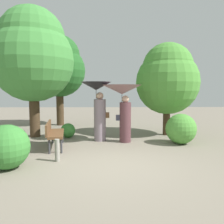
{
  "coord_description": "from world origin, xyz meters",
  "views": [
    {
      "loc": [
        -0.19,
        -5.43,
        1.8
      ],
      "look_at": [
        0.0,
        3.19,
        1.0
      ],
      "focal_mm": 36.07,
      "sensor_mm": 36.0,
      "label": 1
    }
  ],
  "objects_px": {
    "person_right": "(123,99)",
    "tree_near_left": "(33,54)",
    "tree_near_right": "(167,78)",
    "park_bench": "(54,132)",
    "path_marker_post": "(57,150)",
    "person_left": "(98,101)",
    "tree_mid_left": "(59,66)"
  },
  "relations": [
    {
      "from": "tree_near_left",
      "to": "path_marker_post",
      "type": "xyz_separation_m",
      "value": [
        1.58,
        -3.2,
        -2.93
      ]
    },
    {
      "from": "park_bench",
      "to": "path_marker_post",
      "type": "distance_m",
      "value": 1.46
    },
    {
      "from": "person_right",
      "to": "park_bench",
      "type": "height_order",
      "value": "person_right"
    },
    {
      "from": "tree_mid_left",
      "to": "path_marker_post",
      "type": "xyz_separation_m",
      "value": [
        1.22,
        -6.28,
        -2.81
      ]
    },
    {
      "from": "person_left",
      "to": "tree_mid_left",
      "type": "relative_size",
      "value": 0.45
    },
    {
      "from": "path_marker_post",
      "to": "person_right",
      "type": "bearing_deg",
      "value": 49.85
    },
    {
      "from": "person_right",
      "to": "tree_near_right",
      "type": "bearing_deg",
      "value": -58.85
    },
    {
      "from": "tree_near_right",
      "to": "path_marker_post",
      "type": "xyz_separation_m",
      "value": [
        -3.74,
        -3.47,
        -2.05
      ]
    },
    {
      "from": "person_right",
      "to": "tree_near_left",
      "type": "height_order",
      "value": "tree_near_left"
    },
    {
      "from": "person_left",
      "to": "path_marker_post",
      "type": "bearing_deg",
      "value": 155.57
    },
    {
      "from": "person_left",
      "to": "tree_near_left",
      "type": "bearing_deg",
      "value": 70.23
    },
    {
      "from": "person_right",
      "to": "tree_near_left",
      "type": "bearing_deg",
      "value": 70.33
    },
    {
      "from": "person_right",
      "to": "tree_near_right",
      "type": "relative_size",
      "value": 0.54
    },
    {
      "from": "park_bench",
      "to": "path_marker_post",
      "type": "bearing_deg",
      "value": -173.13
    },
    {
      "from": "person_left",
      "to": "tree_near_left",
      "type": "xyz_separation_m",
      "value": [
        -2.53,
        0.76,
        1.77
      ]
    },
    {
      "from": "park_bench",
      "to": "path_marker_post",
      "type": "xyz_separation_m",
      "value": [
        0.41,
        -1.39,
        -0.22
      ]
    },
    {
      "from": "tree_near_right",
      "to": "person_left",
      "type": "bearing_deg",
      "value": -159.65
    },
    {
      "from": "tree_near_right",
      "to": "tree_mid_left",
      "type": "bearing_deg",
      "value": 150.44
    },
    {
      "from": "person_right",
      "to": "tree_mid_left",
      "type": "xyz_separation_m",
      "value": [
        -3.05,
        4.1,
        1.55
      ]
    },
    {
      "from": "tree_near_left",
      "to": "tree_near_right",
      "type": "distance_m",
      "value": 5.39
    },
    {
      "from": "person_left",
      "to": "path_marker_post",
      "type": "xyz_separation_m",
      "value": [
        -0.95,
        -2.44,
        -1.16
      ]
    },
    {
      "from": "person_right",
      "to": "tree_near_left",
      "type": "distance_m",
      "value": 3.94
    },
    {
      "from": "person_left",
      "to": "person_right",
      "type": "distance_m",
      "value": 0.93
    },
    {
      "from": "person_right",
      "to": "tree_mid_left",
      "type": "distance_m",
      "value": 5.34
    },
    {
      "from": "path_marker_post",
      "to": "tree_mid_left",
      "type": "bearing_deg",
      "value": 100.95
    },
    {
      "from": "tree_mid_left",
      "to": "park_bench",
      "type": "bearing_deg",
      "value": -80.69
    },
    {
      "from": "person_left",
      "to": "tree_mid_left",
      "type": "xyz_separation_m",
      "value": [
        -2.17,
        3.84,
        1.65
      ]
    },
    {
      "from": "tree_near_right",
      "to": "path_marker_post",
      "type": "distance_m",
      "value": 5.5
    },
    {
      "from": "tree_near_left",
      "to": "path_marker_post",
      "type": "bearing_deg",
      "value": -63.75
    },
    {
      "from": "person_left",
      "to": "tree_near_left",
      "type": "distance_m",
      "value": 3.18
    },
    {
      "from": "person_left",
      "to": "tree_near_right",
      "type": "xyz_separation_m",
      "value": [
        2.78,
        1.03,
        0.89
      ]
    },
    {
      "from": "tree_near_left",
      "to": "tree_mid_left",
      "type": "bearing_deg",
      "value": 83.31
    }
  ]
}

